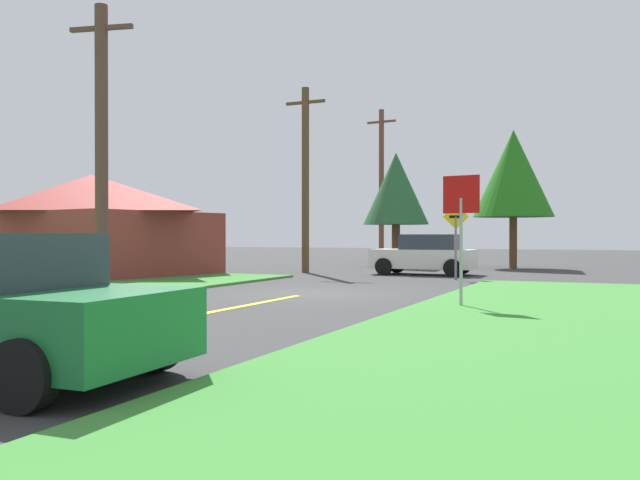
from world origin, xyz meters
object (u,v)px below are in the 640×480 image
at_px(car_approaching_junction, 425,255).
at_px(barn, 92,225).
at_px(stop_sign, 461,214).
at_px(utility_pole_near, 102,147).
at_px(direction_sign, 456,233).
at_px(oak_tree_left, 513,174).
at_px(pine_tree_center, 396,189).
at_px(utility_pole_mid, 305,178).
at_px(utility_pole_far, 381,184).

height_order(car_approaching_junction, barn, barn).
bearing_deg(stop_sign, barn, -13.39).
distance_m(utility_pole_near, direction_sign, 12.40).
bearing_deg(barn, direction_sign, 11.65).
bearing_deg(oak_tree_left, pine_tree_center, -170.63).
distance_m(utility_pole_near, utility_pole_mid, 11.78).
bearing_deg(oak_tree_left, direction_sign, -94.21).
relative_size(stop_sign, direction_sign, 1.07).
distance_m(utility_pole_near, utility_pole_far, 23.56).
distance_m(direction_sign, barn, 14.29).
bearing_deg(oak_tree_left, utility_pole_far, 151.17).
xyz_separation_m(car_approaching_junction, utility_pole_mid, (-5.05, -0.56, 3.22)).
distance_m(stop_sign, pine_tree_center, 19.09).
xyz_separation_m(utility_pole_near, utility_pole_far, (-0.13, 23.55, 0.64)).
distance_m(utility_pole_far, pine_tree_center, 6.02).
bearing_deg(utility_pole_mid, barn, -145.43).
xyz_separation_m(utility_pole_far, direction_sign, (7.45, -13.81, -2.91)).
height_order(utility_pole_mid, pine_tree_center, utility_pole_mid).
relative_size(direction_sign, oak_tree_left, 0.41).
distance_m(utility_pole_far, oak_tree_left, 9.29).
relative_size(utility_pole_near, oak_tree_left, 1.17).
bearing_deg(oak_tree_left, car_approaching_junction, -110.27).
relative_size(utility_pole_near, barn, 0.80).
xyz_separation_m(utility_pole_near, barn, (-6.66, 6.86, -1.94)).
xyz_separation_m(direction_sign, pine_tree_center, (-4.86, 8.42, 2.21)).
distance_m(utility_pole_near, pine_tree_center, 18.32).
distance_m(car_approaching_junction, utility_pole_mid, 6.01).
height_order(utility_pole_mid, barn, utility_pole_mid).
relative_size(direction_sign, barn, 0.28).
height_order(direction_sign, oak_tree_left, oak_tree_left).
distance_m(direction_sign, pine_tree_center, 9.97).
bearing_deg(barn, oak_tree_left, 39.77).
distance_m(utility_pole_near, oak_tree_left, 20.69).
xyz_separation_m(car_approaching_junction, utility_pole_far, (-5.65, 11.21, 3.79)).
height_order(utility_pole_near, barn, utility_pole_near).
xyz_separation_m(pine_tree_center, barn, (-9.13, -11.30, -1.88)).
bearing_deg(utility_pole_far, barn, -111.39).
bearing_deg(oak_tree_left, barn, -140.23).
height_order(utility_pole_near, utility_pole_far, utility_pole_far).
relative_size(stop_sign, utility_pole_near, 0.37).
bearing_deg(direction_sign, pine_tree_center, 120.01).
bearing_deg(utility_pole_mid, pine_tree_center, 72.71).
height_order(pine_tree_center, barn, pine_tree_center).
relative_size(stop_sign, pine_tree_center, 0.51).
bearing_deg(car_approaching_junction, utility_pole_far, -63.45).
relative_size(stop_sign, oak_tree_left, 0.44).
bearing_deg(utility_pole_near, stop_sign, 3.04).
xyz_separation_m(stop_sign, direction_sign, (-2.16, 9.23, -0.38)).
height_order(utility_pole_far, direction_sign, utility_pole_far).
height_order(direction_sign, pine_tree_center, pine_tree_center).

